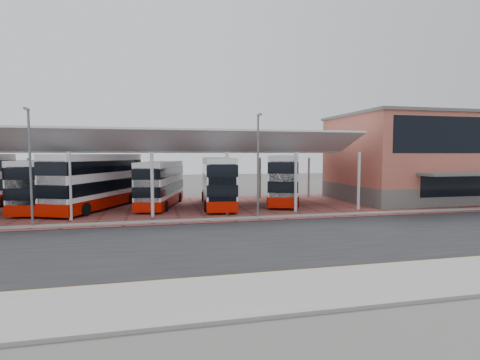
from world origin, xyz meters
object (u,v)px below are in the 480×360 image
(bus_4, at_px, (218,182))
(bus_5, at_px, (283,179))
(terminal, at_px, (423,157))
(bus_2, at_px, (97,182))
(bus_3, at_px, (161,184))
(bus_1, at_px, (50,185))

(bus_4, xyz_separation_m, bus_5, (7.04, 1.21, 0.10))
(terminal, height_order, bus_4, terminal)
(bus_2, bearing_deg, bus_5, 26.23)
(bus_3, distance_m, bus_4, 5.38)
(bus_1, bearing_deg, terminal, 7.42)
(bus_2, bearing_deg, bus_4, 21.03)
(bus_3, bearing_deg, bus_1, -167.61)
(terminal, xyz_separation_m, bus_4, (-22.93, -0.38, -2.31))
(bus_3, height_order, bus_5, bus_5)
(bus_1, distance_m, bus_2, 4.13)
(bus_1, xyz_separation_m, bus_4, (15.00, -1.45, 0.08))
(bus_1, height_order, bus_5, bus_5)
(bus_1, relative_size, bus_5, 0.93)
(bus_1, bearing_deg, bus_4, 3.51)
(terminal, relative_size, bus_2, 1.52)
(terminal, relative_size, bus_4, 1.62)
(bus_3, relative_size, bus_5, 0.89)
(bus_1, bearing_deg, bus_3, 6.88)
(terminal, bearing_deg, bus_1, 178.38)
(bus_1, bearing_deg, bus_2, -1.99)
(bus_3, xyz_separation_m, bus_5, (12.30, 0.12, 0.28))
(bus_1, distance_m, bus_4, 15.07)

